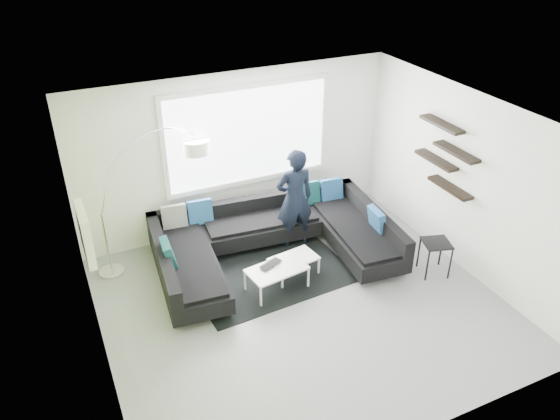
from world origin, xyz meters
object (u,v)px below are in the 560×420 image
at_px(coffee_table, 285,272).
at_px(person, 295,199).
at_px(sectional_sofa, 275,244).
at_px(laptop, 273,266).
at_px(arc_lamp, 101,215).
at_px(side_table, 434,258).

height_order(coffee_table, person, person).
height_order(sectional_sofa, person, person).
bearing_deg(coffee_table, laptop, -179.07).
distance_m(sectional_sofa, laptop, 0.64).
bearing_deg(sectional_sofa, coffee_table, -91.22).
distance_m(sectional_sofa, arc_lamp, 2.68).
relative_size(sectional_sofa, side_table, 6.91).
xyz_separation_m(coffee_table, person, (0.59, 0.90, 0.69)).
height_order(coffee_table, laptop, laptop).
xyz_separation_m(coffee_table, arc_lamp, (-2.39, 1.36, 0.88)).
distance_m(sectional_sofa, side_table, 2.51).
bearing_deg(coffee_table, side_table, -27.21).
bearing_deg(sectional_sofa, laptop, -111.34).
height_order(coffee_table, side_table, side_table).
relative_size(arc_lamp, side_table, 3.79).
height_order(sectional_sofa, coffee_table, sectional_sofa).
distance_m(coffee_table, side_table, 2.34).
bearing_deg(person, arc_lamp, -5.52).
relative_size(arc_lamp, person, 1.22).
xyz_separation_m(arc_lamp, person, (2.98, -0.46, -0.19)).
relative_size(arc_lamp, laptop, 4.83).
distance_m(sectional_sofa, coffee_table, 0.56).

